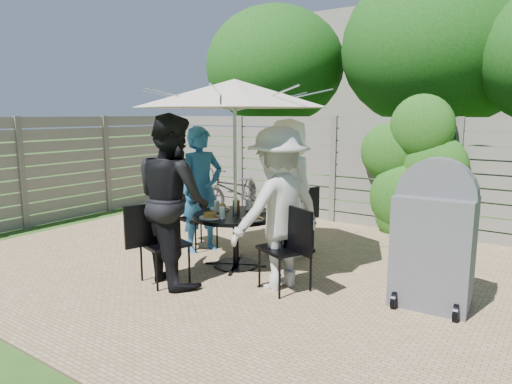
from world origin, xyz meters
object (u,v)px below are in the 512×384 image
Objects in this scene: chair_front at (164,260)px; coffee_cup at (255,208)px; chair_left at (198,230)px; umbrella at (235,94)px; syrup_jug at (236,206)px; person_back at (288,188)px; person_right at (278,209)px; glass_back at (248,205)px; bbq_grill at (434,240)px; plate_front at (210,216)px; glass_front at (222,213)px; chair_right at (286,265)px; chair_back at (295,234)px; person_left at (202,190)px; person_front at (173,200)px; plate_left at (220,207)px; plate_back at (259,209)px; glass_right at (255,211)px; glass_left at (217,206)px; plate_right at (253,217)px; bicycle at (237,190)px; patio_table at (236,230)px.

chair_front is 7.84× the size of coffee_cup.
umbrella is at bearing -7.54° from chair_left.
person_back is at bearing 66.61° from syrup_jug.
person_right is (0.78, -0.27, -1.24)m from umbrella.
coffee_cup is at bearing -29.93° from glass_back.
person_right reaches higher than bbq_grill.
plate_front is 1.86× the size of glass_front.
bbq_grill is at bearing 9.19° from chair_left.
chair_right is at bearing -21.87° from syrup_jug.
chair_left is 3.23m from bbq_grill.
person_back is (-0.04, -0.13, 0.65)m from chair_back.
bbq_grill is at bearing -72.46° from person_left.
plate_front is (0.15, 0.44, -0.25)m from person_front.
chair_right is at bearing 89.35° from person_right.
person_right is 1.59m from bbq_grill.
person_back is 2.05× the size of chair_left.
chair_right is (1.18, 0.47, -0.66)m from person_front.
chair_left reaches higher than plate_left.
plate_left is at bearing -113.45° from person_back.
glass_right is (0.16, -0.33, 0.05)m from plate_back.
chair_back reaches higher than glass_back.
plate_right is at bearing -9.38° from glass_left.
chair_front is 0.74m from plate_front.
chair_front is 3.62× the size of plate_left.
plate_right is (0.46, 0.22, 0.00)m from plate_front.
chair_right is 1.31m from glass_left.
chair_front reaches higher than plate_left.
chair_front is 0.53× the size of person_right.
chair_back is at bearing 78.59° from coffee_cup.
plate_back is (-0.67, 0.61, -0.18)m from person_right.
plate_front is (0.67, -0.61, -0.16)m from person_left.
plate_back is at bearing -90.00° from person_front.
umbrella reaches higher than bicycle.
chair_left reaches higher than coffee_cup.
glass_back is 1.17× the size of coffee_cup.
person_left reaches higher than coffee_cup.
umbrella is 11.54× the size of plate_right.
coffee_cup is at bearing 10.88° from chair_back.
chair_back reaches higher than plate_back.
glass_back and glass_right have the same top height.
plate_front is 0.37m from glass_left.
umbrella is 1.40m from glass_left.
person_back is 0.93m from plate_left.
chair_left reaches higher than plate_back.
umbrella reaches higher than bbq_grill.
patio_table is 0.43m from plate_front.
bbq_grill is (2.12, 0.02, -0.06)m from coffee_cup.
plate_front is at bearing -108.99° from umbrella.
glass_back is (0.10, 0.62, 0.05)m from plate_front.
bicycle is (-1.58, 2.49, -0.30)m from glass_left.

